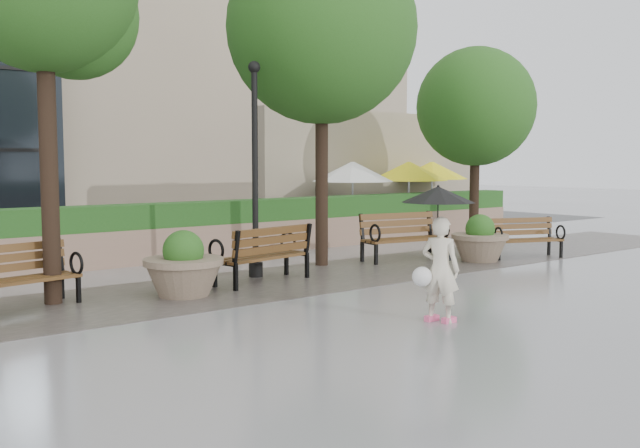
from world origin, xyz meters
TOP-DOWN VIEW (x-y plane):
  - ground at (0.00, 0.00)m, footprint 100.00×100.00m
  - cobble_strip at (0.00, 3.00)m, footprint 28.00×3.20m
  - hedge_wall at (0.00, 7.00)m, footprint 24.00×0.80m
  - cafe_wall at (9.50, 10.00)m, footprint 10.00×0.60m
  - cafe_hedge at (9.00, 7.80)m, footprint 8.00×0.50m
  - asphalt_street at (0.00, 11.00)m, footprint 40.00×7.00m
  - bldg_stone at (10.00, 23.00)m, footprint 18.00×10.00m
  - bench_1 at (-4.46, 3.43)m, footprint 1.98×1.08m
  - bench_2 at (-0.07, 3.08)m, footprint 2.12×1.16m
  - bench_3 at (4.22, 3.57)m, footprint 2.15×1.14m
  - bench_4 at (6.80, 2.07)m, footprint 1.89×1.32m
  - planter_left at (-1.90, 2.79)m, footprint 1.36×1.36m
  - planter_right at (5.51, 2.38)m, footprint 1.31×1.31m
  - lamppost at (0.19, 3.72)m, footprint 0.28×0.28m
  - tree_1 at (2.39, 4.23)m, footprint 4.14×4.14m
  - tree_2 at (9.10, 5.44)m, footprint 3.52×3.44m
  - patio_umb_white at (6.81, 8.33)m, footprint 2.50×2.50m
  - patio_umb_yellow_a at (8.95, 8.04)m, footprint 2.50×2.50m
  - patio_umb_yellow_b at (11.03, 8.94)m, footprint 2.50×2.50m
  - pedestrian at (0.04, -1.25)m, footprint 1.06×1.06m

SIDE VIEW (x-z plane):
  - ground at x=0.00m, z-range 0.00..0.00m
  - asphalt_street at x=0.00m, z-range 0.00..0.00m
  - cobble_strip at x=0.00m, z-range 0.00..0.01m
  - bench_4 at x=6.80m, z-range -0.19..0.76m
  - bench_1 at x=-4.46m, z-range -0.20..0.81m
  - bench_2 at x=-0.07m, z-range -0.22..0.86m
  - bench_3 at x=4.22m, z-range -0.22..0.88m
  - planter_right at x=5.51m, z-range -0.12..0.98m
  - planter_left at x=-1.90m, z-range -0.12..1.02m
  - cafe_hedge at x=9.00m, z-range 0.00..0.90m
  - hedge_wall at x=0.00m, z-range -0.01..1.34m
  - pedestrian at x=0.04m, z-range 0.21..2.16m
  - lamppost at x=0.19m, z-range -0.25..4.02m
  - patio_umb_white at x=6.81m, z-range 0.84..3.14m
  - patio_umb_yellow_a at x=8.95m, z-range 0.84..3.14m
  - patio_umb_yellow_b at x=11.03m, z-range 0.84..3.14m
  - cafe_wall at x=9.50m, z-range 0.00..4.00m
  - tree_2 at x=9.10m, z-range 0.99..6.60m
  - tree_1 at x=2.39m, z-range 1.43..8.68m
  - bldg_stone at x=10.00m, z-range 0.00..20.00m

